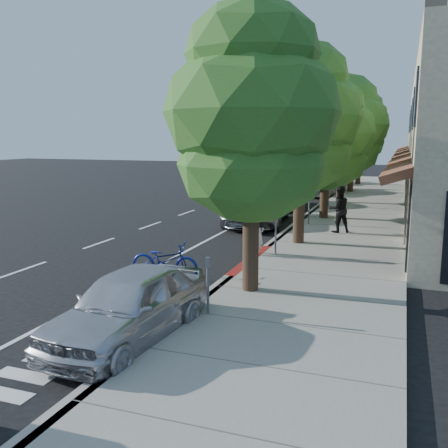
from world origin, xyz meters
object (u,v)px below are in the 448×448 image
at_px(cyclist, 257,233).
at_px(near_car_a, 129,305).
at_px(dark_suv_far, 334,176).
at_px(bicycle, 165,260).
at_px(white_pickup, 321,181).
at_px(street_tree_1, 301,120).
at_px(silver_suv, 256,208).
at_px(street_tree_2, 326,135).
at_px(pedestrian, 339,209).
at_px(street_tree_4, 353,127).
at_px(street_tree_5, 360,127).
at_px(street_tree_0, 252,117).
at_px(street_tree_3, 342,127).
at_px(dark_sedan, 283,193).

relative_size(cyclist, near_car_a, 0.40).
bearing_deg(dark_suv_far, bicycle, -89.02).
xyz_separation_m(cyclist, white_pickup, (-0.97, 19.28, 0.06)).
xyz_separation_m(street_tree_1, silver_suv, (-2.74, 4.00, -3.75)).
xyz_separation_m(street_tree_2, pedestrian, (1.11, -3.53, -2.91)).
distance_m(street_tree_4, street_tree_5, 6.00).
height_order(street_tree_1, street_tree_2, street_tree_1).
bearing_deg(white_pickup, street_tree_0, -78.37).
bearing_deg(pedestrian, dark_suv_far, -111.12).
height_order(street_tree_0, pedestrian, street_tree_0).
relative_size(street_tree_2, street_tree_4, 0.90).
height_order(bicycle, white_pickup, white_pickup).
bearing_deg(street_tree_5, street_tree_2, -90.00).
distance_m(street_tree_3, bicycle, 18.00).
bearing_deg(pedestrian, street_tree_3, -112.42).
bearing_deg(pedestrian, dark_sedan, -90.43).
distance_m(street_tree_3, silver_suv, 9.24).
bearing_deg(street_tree_1, street_tree_5, 90.00).
bearing_deg(cyclist, near_car_a, -168.19).
bearing_deg(dark_suv_far, white_pickup, -87.27).
distance_m(street_tree_3, pedestrian, 10.17).
bearing_deg(dark_sedan, street_tree_4, 68.04).
xyz_separation_m(white_pickup, pedestrian, (2.96, -14.53, 0.17)).
xyz_separation_m(street_tree_4, dark_suv_far, (-1.87, 5.86, -3.82)).
bearing_deg(dark_suv_far, street_tree_1, -82.92).
bearing_deg(white_pickup, street_tree_3, -62.63).
relative_size(bicycle, white_pickup, 0.32).
xyz_separation_m(bicycle, white_pickup, (0.84, 22.35, 0.39)).
bearing_deg(street_tree_0, cyclist, 103.43).
bearing_deg(street_tree_2, bicycle, -103.38).
xyz_separation_m(dark_sedan, pedestrian, (3.95, -7.23, 0.28)).
xyz_separation_m(street_tree_1, white_pickup, (-1.86, 17.00, -3.60)).
relative_size(street_tree_1, silver_suv, 1.33).
height_order(silver_suv, near_car_a, silver_suv).
bearing_deg(street_tree_0, silver_suv, 105.34).
xyz_separation_m(near_car_a, pedestrian, (2.51, 11.97, 0.36)).
bearing_deg(street_tree_0, pedestrian, 82.55).
xyz_separation_m(silver_suv, white_pickup, (0.89, 13.00, 0.15)).
height_order(street_tree_2, street_tree_3, street_tree_3).
xyz_separation_m(street_tree_3, street_tree_4, (-0.00, 6.00, 0.10)).
xyz_separation_m(street_tree_2, street_tree_3, (-0.00, 6.00, 0.48)).
xyz_separation_m(street_tree_3, near_car_a, (-1.40, -21.50, -3.75)).
xyz_separation_m(street_tree_4, dark_sedan, (-2.84, -8.30, -3.77)).
bearing_deg(street_tree_2, near_car_a, -95.16).
xyz_separation_m(street_tree_3, silver_suv, (-2.74, -8.00, -3.71)).
height_order(street_tree_3, silver_suv, street_tree_3).
relative_size(dark_sedan, white_pickup, 0.78).
distance_m(street_tree_3, dark_suv_far, 12.57).
height_order(street_tree_3, cyclist, street_tree_3).
bearing_deg(silver_suv, street_tree_1, -62.21).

